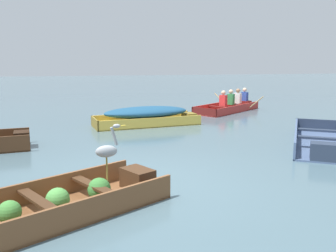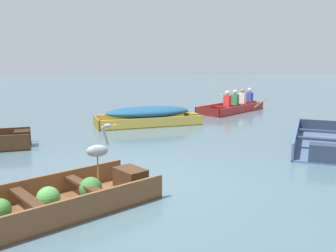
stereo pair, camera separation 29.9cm
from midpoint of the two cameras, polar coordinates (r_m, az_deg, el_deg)
ground_plane at (r=6.75m, az=-5.72°, el=-8.59°), size 80.00×80.00×0.00m
dinghy_wooden_brown_foreground at (r=5.76m, az=-15.61°, el=-10.80°), size 3.11×2.56×0.39m
skiff_yellow_near_moored at (r=12.26m, az=-3.87°, el=1.77°), size 3.56×1.72×0.61m
skiff_slate_blue_mid_moored at (r=9.94m, az=21.45°, el=-2.26°), size 2.81×3.60×0.40m
rowboat_red_with_crew at (r=15.79m, az=8.90°, el=3.08°), size 3.33×3.01×0.88m
heron_on_dinghy at (r=5.60m, az=-10.74°, el=-3.55°), size 0.46×0.18×0.84m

